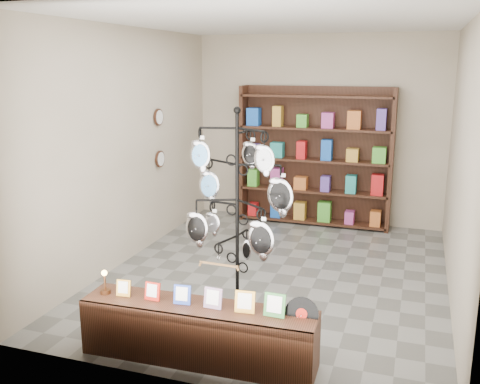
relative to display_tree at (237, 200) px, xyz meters
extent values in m
plane|color=slate|center=(0.08, 1.27, -1.24)|extent=(5.00, 5.00, 0.00)
plane|color=#BBAB96|center=(0.08, 3.77, 0.26)|extent=(4.00, 0.00, 4.00)
plane|color=#BBAB96|center=(0.08, -1.23, 0.26)|extent=(4.00, 0.00, 4.00)
plane|color=#BBAB96|center=(-1.92, 1.27, 0.26)|extent=(0.00, 5.00, 5.00)
plane|color=#BBAB96|center=(2.08, 1.27, 0.26)|extent=(0.00, 5.00, 5.00)
plane|color=white|center=(0.08, 1.27, 1.76)|extent=(5.00, 5.00, 0.00)
cylinder|color=black|center=(0.00, 0.00, -1.22)|extent=(0.49, 0.49, 0.03)
cylinder|color=black|center=(0.00, 0.00, -0.19)|extent=(0.04, 0.04, 2.09)
sphere|color=black|center=(0.00, 0.00, 0.87)|extent=(0.07, 0.07, 0.07)
ellipsoid|color=silver|center=(0.03, 0.22, -0.58)|extent=(0.11, 0.05, 0.22)
cube|color=#AC7B47|center=(-0.09, -0.28, -0.57)|extent=(0.40, 0.03, 0.04)
cube|color=black|center=(-0.06, -0.87, -0.98)|extent=(2.08, 0.49, 0.51)
cube|color=#C2882D|center=(-0.77, -0.90, -0.66)|extent=(0.13, 0.05, 0.15)
cube|color=red|center=(-0.48, -0.89, -0.65)|extent=(0.14, 0.06, 0.16)
cube|color=#263FA5|center=(-0.20, -0.88, -0.65)|extent=(0.15, 0.06, 0.17)
cube|color=#E54C33|center=(0.08, -0.87, -0.64)|extent=(0.16, 0.06, 0.18)
cube|color=#C2882D|center=(0.36, -0.86, -0.64)|extent=(0.17, 0.06, 0.19)
cube|color=#337233|center=(0.62, -0.85, -0.63)|extent=(0.18, 0.06, 0.20)
cylinder|color=black|center=(0.83, -0.80, -0.70)|extent=(0.28, 0.07, 0.28)
cylinder|color=red|center=(0.83, -0.80, -0.70)|extent=(0.09, 0.03, 0.09)
cylinder|color=#4C2A15|center=(-0.95, -0.90, -0.71)|extent=(0.09, 0.09, 0.04)
cylinder|color=#4C2A15|center=(-0.95, -0.90, -0.63)|extent=(0.02, 0.02, 0.13)
sphere|color=#FFBF59|center=(-0.95, -0.90, -0.53)|extent=(0.05, 0.05, 0.05)
cube|color=black|center=(0.08, 3.71, -0.14)|extent=(2.40, 0.04, 2.20)
cube|color=black|center=(-1.10, 3.55, -0.14)|extent=(0.06, 0.36, 2.20)
cube|color=black|center=(1.26, 3.55, -0.14)|extent=(0.06, 0.36, 2.20)
cube|color=black|center=(0.08, 3.55, -1.19)|extent=(2.36, 0.36, 0.04)
cube|color=black|center=(0.08, 3.55, -0.69)|extent=(2.36, 0.36, 0.03)
cube|color=black|center=(0.08, 3.55, -0.19)|extent=(2.36, 0.36, 0.04)
cube|color=black|center=(0.08, 3.55, 0.31)|extent=(2.36, 0.36, 0.04)
cube|color=black|center=(0.08, 3.55, 0.81)|extent=(2.36, 0.36, 0.04)
cylinder|color=black|center=(-1.89, 2.07, 0.56)|extent=(0.03, 0.24, 0.24)
cylinder|color=black|center=(-1.89, 2.07, -0.04)|extent=(0.03, 0.24, 0.24)
camera|label=1|loc=(1.64, -4.77, 1.29)|focal=40.00mm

